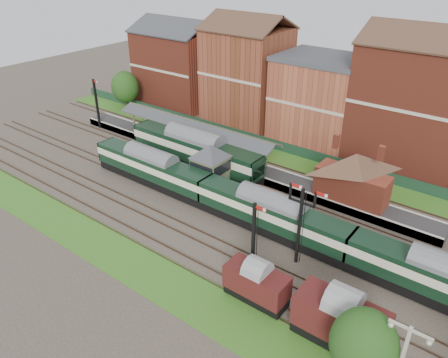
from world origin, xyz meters
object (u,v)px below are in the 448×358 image
Objects in this scene: signal_box at (210,166)px; dmu_train at (271,214)px; semaphore_bracket at (300,221)px; goods_van_a at (257,283)px; platform_railcar at (195,150)px.

signal_box is 0.12× the size of dmu_train.
signal_box is 16.16m from semaphore_bracket.
dmu_train is at bearing 115.25° from goods_van_a.
signal_box is 1.11× the size of goods_van_a.
platform_railcar is (-20.20, 9.00, -1.97)m from semaphore_bracket.
goods_van_a is at bearing -92.37° from semaphore_bracket.
goods_van_a is (14.77, -12.25, -1.31)m from signal_box.
semaphore_bracket reaches higher than signal_box.
goods_van_a is at bearing -64.75° from dmu_train.
semaphore_bracket is (15.04, -5.75, 1.44)m from signal_box.
signal_box is at bearing 140.33° from goods_van_a.
platform_railcar is at bearing 155.98° from semaphore_bracket.
semaphore_bracket is 0.41× the size of platform_railcar.
platform_railcar is 25.26m from goods_van_a.
semaphore_bracket is 22.20m from platform_railcar.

